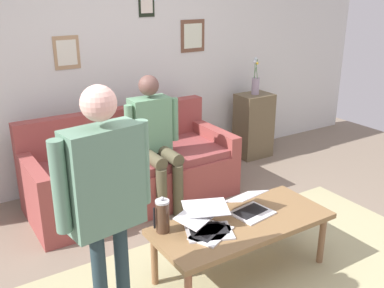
{
  "coord_description": "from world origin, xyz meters",
  "views": [
    {
      "loc": [
        1.87,
        2.18,
        2.05
      ],
      "look_at": [
        0.02,
        -0.73,
        0.8
      ],
      "focal_mm": 41.18,
      "sensor_mm": 36.0,
      "label": 1
    }
  ],
  "objects_px": {
    "laptop_right": "(208,223)",
    "laptop_left": "(250,207)",
    "french_press": "(162,216)",
    "person_seated": "(154,135)",
    "laptop_center": "(206,227)",
    "flower_vase": "(255,84)",
    "couch": "(131,172)",
    "person_standing": "(105,192)",
    "side_shelf": "(253,125)",
    "coffee_table": "(242,227)"
  },
  "relations": [
    {
      "from": "laptop_right",
      "to": "laptop_left",
      "type": "bearing_deg",
      "value": -175.48
    },
    {
      "from": "laptop_left",
      "to": "french_press",
      "type": "relative_size",
      "value": 1.26
    },
    {
      "from": "laptop_right",
      "to": "person_seated",
      "type": "bearing_deg",
      "value": -101.23
    },
    {
      "from": "laptop_center",
      "to": "flower_vase",
      "type": "bearing_deg",
      "value": -136.95
    },
    {
      "from": "couch",
      "to": "flower_vase",
      "type": "distance_m",
      "value": 1.94
    },
    {
      "from": "laptop_right",
      "to": "flower_vase",
      "type": "relative_size",
      "value": 1.04
    },
    {
      "from": "laptop_center",
      "to": "person_standing",
      "type": "xyz_separation_m",
      "value": [
        0.76,
        0.17,
        0.54
      ]
    },
    {
      "from": "side_shelf",
      "to": "couch",
      "type": "bearing_deg",
      "value": 9.68
    },
    {
      "from": "laptop_center",
      "to": "person_seated",
      "type": "xyz_separation_m",
      "value": [
        -0.28,
        -1.28,
        0.25
      ]
    },
    {
      "from": "couch",
      "to": "coffee_table",
      "type": "height_order",
      "value": "couch"
    },
    {
      "from": "couch",
      "to": "person_seated",
      "type": "distance_m",
      "value": 0.5
    },
    {
      "from": "person_standing",
      "to": "laptop_left",
      "type": "bearing_deg",
      "value": -169.32
    },
    {
      "from": "laptop_center",
      "to": "person_standing",
      "type": "distance_m",
      "value": 0.95
    },
    {
      "from": "coffee_table",
      "to": "side_shelf",
      "type": "xyz_separation_m",
      "value": [
        -1.64,
        -1.84,
        0.0
      ]
    },
    {
      "from": "laptop_center",
      "to": "french_press",
      "type": "xyz_separation_m",
      "value": [
        0.24,
        -0.17,
        0.08
      ]
    },
    {
      "from": "coffee_table",
      "to": "french_press",
      "type": "distance_m",
      "value": 0.61
    },
    {
      "from": "side_shelf",
      "to": "flower_vase",
      "type": "distance_m",
      "value": 0.53
    },
    {
      "from": "flower_vase",
      "to": "person_standing",
      "type": "xyz_separation_m",
      "value": [
        2.71,
        1.99,
        0.09
      ]
    },
    {
      "from": "laptop_right",
      "to": "laptop_center",
      "type": "bearing_deg",
      "value": 36.35
    },
    {
      "from": "laptop_center",
      "to": "couch",
      "type": "bearing_deg",
      "value": -95.04
    },
    {
      "from": "french_press",
      "to": "laptop_right",
      "type": "bearing_deg",
      "value": 152.39
    },
    {
      "from": "side_shelf",
      "to": "flower_vase",
      "type": "xyz_separation_m",
      "value": [
        0.0,
        -0.0,
        0.53
      ]
    },
    {
      "from": "laptop_left",
      "to": "side_shelf",
      "type": "bearing_deg",
      "value": -130.66
    },
    {
      "from": "french_press",
      "to": "flower_vase",
      "type": "xyz_separation_m",
      "value": [
        -2.19,
        -1.65,
        0.37
      ]
    },
    {
      "from": "side_shelf",
      "to": "flower_vase",
      "type": "bearing_deg",
      "value": -62.79
    },
    {
      "from": "flower_vase",
      "to": "couch",
      "type": "bearing_deg",
      "value": 9.72
    },
    {
      "from": "laptop_center",
      "to": "side_shelf",
      "type": "xyz_separation_m",
      "value": [
        -1.95,
        -1.82,
        -0.08
      ]
    },
    {
      "from": "laptop_left",
      "to": "side_shelf",
      "type": "distance_m",
      "value": 2.32
    },
    {
      "from": "laptop_left",
      "to": "laptop_right",
      "type": "distance_m",
      "value": 0.4
    },
    {
      "from": "couch",
      "to": "laptop_right",
      "type": "distance_m",
      "value": 1.5
    },
    {
      "from": "laptop_right",
      "to": "person_seated",
      "type": "distance_m",
      "value": 1.3
    },
    {
      "from": "flower_vase",
      "to": "laptop_left",
      "type": "bearing_deg",
      "value": 49.37
    },
    {
      "from": "laptop_left",
      "to": "flower_vase",
      "type": "xyz_separation_m",
      "value": [
        -1.51,
        -1.76,
        0.44
      ]
    },
    {
      "from": "couch",
      "to": "french_press",
      "type": "relative_size",
      "value": 7.53
    },
    {
      "from": "couch",
      "to": "person_standing",
      "type": "relative_size",
      "value": 1.25
    },
    {
      "from": "laptop_right",
      "to": "coffee_table",
      "type": "bearing_deg",
      "value": 171.11
    },
    {
      "from": "laptop_right",
      "to": "side_shelf",
      "type": "xyz_separation_m",
      "value": [
        -1.91,
        -1.79,
        -0.09
      ]
    },
    {
      "from": "laptop_left",
      "to": "flower_vase",
      "type": "distance_m",
      "value": 2.37
    },
    {
      "from": "coffee_table",
      "to": "person_seated",
      "type": "bearing_deg",
      "value": -88.88
    },
    {
      "from": "french_press",
      "to": "person_seated",
      "type": "relative_size",
      "value": 0.21
    },
    {
      "from": "laptop_center",
      "to": "person_standing",
      "type": "relative_size",
      "value": 0.26
    },
    {
      "from": "laptop_left",
      "to": "laptop_center",
      "type": "distance_m",
      "value": 0.44
    },
    {
      "from": "person_standing",
      "to": "person_seated",
      "type": "height_order",
      "value": "person_standing"
    },
    {
      "from": "french_press",
      "to": "coffee_table",
      "type": "bearing_deg",
      "value": 161.17
    },
    {
      "from": "laptop_center",
      "to": "french_press",
      "type": "bearing_deg",
      "value": -35.1
    },
    {
      "from": "french_press",
      "to": "flower_vase",
      "type": "height_order",
      "value": "flower_vase"
    },
    {
      "from": "side_shelf",
      "to": "person_standing",
      "type": "xyz_separation_m",
      "value": [
        2.71,
        1.99,
        0.62
      ]
    },
    {
      "from": "couch",
      "to": "laptop_center",
      "type": "distance_m",
      "value": 1.53
    },
    {
      "from": "laptop_center",
      "to": "french_press",
      "type": "relative_size",
      "value": 1.57
    },
    {
      "from": "coffee_table",
      "to": "french_press",
      "type": "relative_size",
      "value": 5.02
    }
  ]
}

